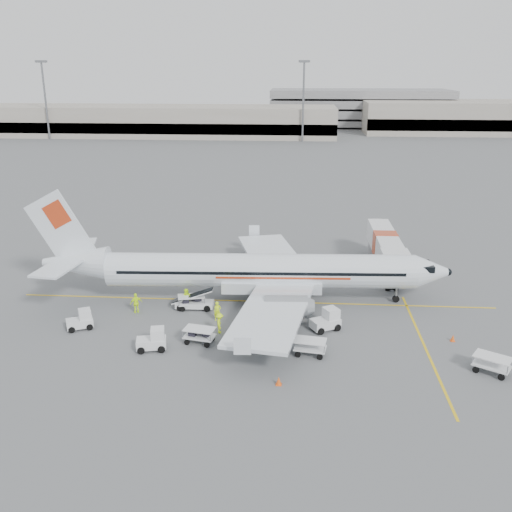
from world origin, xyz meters
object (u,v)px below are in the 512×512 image
object	(u,v)px
tug_fore	(325,320)
tug_aft	(79,320)
belt_loader	(194,296)
aircraft	(261,249)
jet_bridge	(384,252)
tug_mid	(151,339)

from	to	relation	value
tug_fore	tug_aft	xyz separation A→B (m)	(-20.44, -1.30, -0.09)
belt_loader	tug_aft	bearing A→B (deg)	-152.34
aircraft	tug_fore	size ratio (longest dim) A/B	15.75
tug_fore	tug_aft	world-z (taller)	tug_fore
aircraft	tug_fore	distance (m)	9.14
belt_loader	jet_bridge	bearing A→B (deg)	30.79
tug_fore	tug_aft	distance (m)	20.48
tug_aft	jet_bridge	bearing A→B (deg)	4.68
jet_bridge	tug_mid	distance (m)	28.25
jet_bridge	tug_mid	size ratio (longest dim) A/B	7.05
belt_loader	tug_fore	distance (m)	12.12
jet_bridge	belt_loader	size ratio (longest dim) A/B	3.55
aircraft	belt_loader	bearing A→B (deg)	-162.23
aircraft	jet_bridge	bearing A→B (deg)	33.64
jet_bridge	tug_aft	xyz separation A→B (m)	(-27.29, -16.29, -1.28)
aircraft	tug_fore	bearing A→B (deg)	-47.62
tug_fore	tug_mid	size ratio (longest dim) A/B	1.04
tug_aft	aircraft	bearing A→B (deg)	-0.60
tug_mid	aircraft	bearing A→B (deg)	40.90
aircraft	jet_bridge	distance (m)	15.92
tug_fore	tug_mid	world-z (taller)	tug_fore
tug_mid	tug_aft	xyz separation A→B (m)	(-6.89, 3.21, -0.06)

